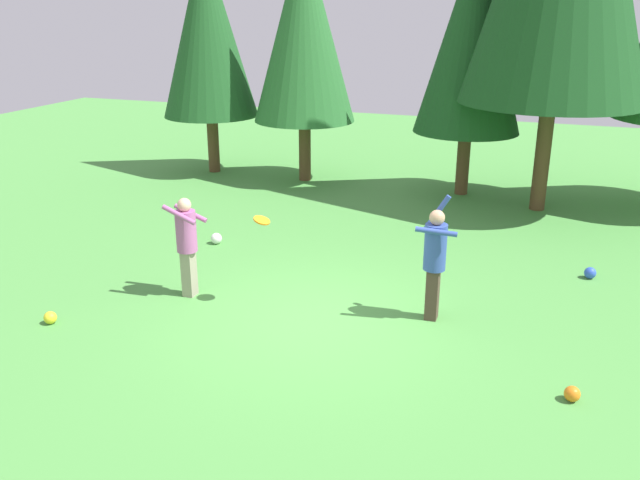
{
  "coord_description": "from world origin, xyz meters",
  "views": [
    {
      "loc": [
        3.25,
        -8.84,
        4.7
      ],
      "look_at": [
        -0.18,
        0.75,
        1.05
      ],
      "focal_mm": 37.51,
      "sensor_mm": 36.0,
      "label": 1
    }
  ],
  "objects_px": {
    "person_catcher": "(187,239)",
    "ball_blue": "(590,273)",
    "ball_yellow": "(50,318)",
    "tree_left": "(304,29)",
    "tree_far_left": "(207,30)",
    "tree_center": "(472,36)",
    "ball_white": "(216,238)",
    "ball_orange": "(572,394)",
    "person_thrower": "(435,255)",
    "frisbee": "(262,220)"
  },
  "relations": [
    {
      "from": "person_thrower",
      "to": "ball_white",
      "type": "height_order",
      "value": "person_thrower"
    },
    {
      "from": "ball_blue",
      "to": "ball_yellow",
      "type": "height_order",
      "value": "ball_blue"
    },
    {
      "from": "person_thrower",
      "to": "ball_orange",
      "type": "bearing_deg",
      "value": 131.82
    },
    {
      "from": "ball_blue",
      "to": "tree_left",
      "type": "relative_size",
      "value": 0.03
    },
    {
      "from": "ball_orange",
      "to": "person_catcher",
      "type": "bearing_deg",
      "value": 168.77
    },
    {
      "from": "tree_center",
      "to": "tree_far_left",
      "type": "bearing_deg",
      "value": 179.97
    },
    {
      "from": "person_catcher",
      "to": "ball_blue",
      "type": "height_order",
      "value": "person_catcher"
    },
    {
      "from": "ball_orange",
      "to": "tree_far_left",
      "type": "xyz_separation_m",
      "value": [
        -9.88,
        9.16,
        3.86
      ]
    },
    {
      "from": "person_catcher",
      "to": "tree_left",
      "type": "height_order",
      "value": "tree_left"
    },
    {
      "from": "frisbee",
      "to": "ball_orange",
      "type": "distance_m",
      "value": 5.12
    },
    {
      "from": "ball_white",
      "to": "tree_left",
      "type": "bearing_deg",
      "value": 91.49
    },
    {
      "from": "person_catcher",
      "to": "tree_left",
      "type": "bearing_deg",
      "value": 93.45
    },
    {
      "from": "person_catcher",
      "to": "tree_center",
      "type": "distance_m",
      "value": 9.11
    },
    {
      "from": "ball_white",
      "to": "tree_left",
      "type": "distance_m",
      "value": 6.74
    },
    {
      "from": "person_catcher",
      "to": "ball_white",
      "type": "distance_m",
      "value": 2.7
    },
    {
      "from": "tree_far_left",
      "to": "tree_center",
      "type": "distance_m",
      "value": 7.16
    },
    {
      "from": "frisbee",
      "to": "ball_orange",
      "type": "height_order",
      "value": "frisbee"
    },
    {
      "from": "ball_blue",
      "to": "tree_center",
      "type": "distance_m",
      "value": 6.91
    },
    {
      "from": "tree_left",
      "to": "ball_yellow",
      "type": "bearing_deg",
      "value": -93.35
    },
    {
      "from": "ball_blue",
      "to": "tree_far_left",
      "type": "distance_m",
      "value": 11.94
    },
    {
      "from": "ball_yellow",
      "to": "ball_orange",
      "type": "bearing_deg",
      "value": 3.43
    },
    {
      "from": "person_catcher",
      "to": "ball_blue",
      "type": "bearing_deg",
      "value": 22.21
    },
    {
      "from": "person_thrower",
      "to": "person_catcher",
      "type": "xyz_separation_m",
      "value": [
        -4.01,
        -0.5,
        -0.05
      ]
    },
    {
      "from": "ball_blue",
      "to": "tree_left",
      "type": "height_order",
      "value": "tree_left"
    },
    {
      "from": "frisbee",
      "to": "ball_white",
      "type": "xyz_separation_m",
      "value": [
        -2.12,
        2.34,
        -1.34
      ]
    },
    {
      "from": "ball_white",
      "to": "tree_far_left",
      "type": "bearing_deg",
      "value": 118.42
    },
    {
      "from": "person_thrower",
      "to": "ball_yellow",
      "type": "xyz_separation_m",
      "value": [
        -5.5,
        -2.16,
        -0.97
      ]
    },
    {
      "from": "ball_blue",
      "to": "tree_far_left",
      "type": "relative_size",
      "value": 0.03
    },
    {
      "from": "ball_yellow",
      "to": "tree_center",
      "type": "height_order",
      "value": "tree_center"
    },
    {
      "from": "ball_blue",
      "to": "ball_orange",
      "type": "relative_size",
      "value": 1.05
    },
    {
      "from": "ball_orange",
      "to": "ball_yellow",
      "type": "bearing_deg",
      "value": -176.57
    },
    {
      "from": "tree_far_left",
      "to": "tree_center",
      "type": "height_order",
      "value": "tree_far_left"
    },
    {
      "from": "person_thrower",
      "to": "tree_far_left",
      "type": "bearing_deg",
      "value": -52.64
    },
    {
      "from": "tree_left",
      "to": "tree_center",
      "type": "distance_m",
      "value": 4.31
    },
    {
      "from": "tree_far_left",
      "to": "ball_blue",
      "type": "bearing_deg",
      "value": -25.73
    },
    {
      "from": "ball_blue",
      "to": "tree_far_left",
      "type": "bearing_deg",
      "value": 154.27
    },
    {
      "from": "ball_yellow",
      "to": "ball_white",
      "type": "bearing_deg",
      "value": 80.22
    },
    {
      "from": "person_thrower",
      "to": "ball_white",
      "type": "bearing_deg",
      "value": -30.73
    },
    {
      "from": "ball_yellow",
      "to": "tree_left",
      "type": "xyz_separation_m",
      "value": [
        0.56,
        9.57,
        3.93
      ]
    },
    {
      "from": "tree_center",
      "to": "person_catcher",
      "type": "bearing_deg",
      "value": -112.99
    },
    {
      "from": "tree_far_left",
      "to": "tree_center",
      "type": "relative_size",
      "value": 1.01
    },
    {
      "from": "ball_white",
      "to": "tree_far_left",
      "type": "relative_size",
      "value": 0.04
    },
    {
      "from": "ball_yellow",
      "to": "tree_left",
      "type": "height_order",
      "value": "tree_left"
    },
    {
      "from": "person_catcher",
      "to": "tree_far_left",
      "type": "bearing_deg",
      "value": 112.17
    },
    {
      "from": "ball_yellow",
      "to": "tree_center",
      "type": "relative_size",
      "value": 0.03
    },
    {
      "from": "tree_far_left",
      "to": "tree_left",
      "type": "bearing_deg",
      "value": -0.99
    },
    {
      "from": "person_thrower",
      "to": "frisbee",
      "type": "distance_m",
      "value": 2.74
    },
    {
      "from": "frisbee",
      "to": "ball_orange",
      "type": "xyz_separation_m",
      "value": [
        4.76,
        -1.29,
        -1.35
      ]
    },
    {
      "from": "ball_white",
      "to": "ball_orange",
      "type": "height_order",
      "value": "ball_white"
    },
    {
      "from": "tree_far_left",
      "to": "tree_left",
      "type": "xyz_separation_m",
      "value": [
        2.85,
        -0.05,
        0.07
      ]
    }
  ]
}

